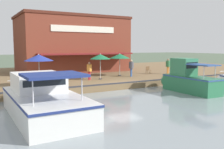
{
  "coord_description": "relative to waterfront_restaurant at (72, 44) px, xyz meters",
  "views": [
    {
      "loc": [
        17.52,
        -11.29,
        3.67
      ],
      "look_at": [
        -1.0,
        -0.67,
        1.3
      ],
      "focal_mm": 40.0,
      "sensor_mm": 36.0,
      "label": 1
    }
  ],
  "objects": [
    {
      "name": "ground_plane",
      "position": [
        13.15,
        -0.29,
        -4.03
      ],
      "size": [
        220.0,
        220.0,
        0.0
      ],
      "primitive_type": "plane",
      "color": "#4C5B47"
    },
    {
      "name": "quay_deck",
      "position": [
        2.15,
        -0.29,
        -3.73
      ],
      "size": [
        22.0,
        56.0,
        0.6
      ],
      "primitive_type": "cube",
      "color": "brown",
      "rests_on": "ground"
    },
    {
      "name": "quay_edge_fender",
      "position": [
        13.05,
        -0.29,
        -3.38
      ],
      "size": [
        0.2,
        50.4,
        0.1
      ],
      "primitive_type": "cube",
      "color": "#2D2D33",
      "rests_on": "quay_deck"
    },
    {
      "name": "waterfront_restaurant",
      "position": [
        0.0,
        0.0,
        0.0
      ],
      "size": [
        10.06,
        13.16,
        6.86
      ],
      "color": "brown",
      "rests_on": "quay_deck"
    },
    {
      "name": "patio_umbrella_back_row",
      "position": [
        10.81,
        -6.83,
        -1.21
      ],
      "size": [
        2.26,
        2.26,
        2.51
      ],
      "color": "#B7B7B7",
      "rests_on": "quay_deck"
    },
    {
      "name": "patio_umbrella_far_corner",
      "position": [
        9.66,
        -0.81,
        -1.28
      ],
      "size": [
        1.98,
        1.98,
        2.43
      ],
      "color": "#B7B7B7",
      "rests_on": "quay_deck"
    },
    {
      "name": "patio_umbrella_by_entrance",
      "position": [
        7.98,
        2.39,
        -1.33
      ],
      "size": [
        2.22,
        2.22,
        2.38
      ],
      "color": "#B7B7B7",
      "rests_on": "quay_deck"
    },
    {
      "name": "cafe_chair_far_corner_seat",
      "position": [
        8.08,
        6.16,
        -2.95
      ],
      "size": [
        0.52,
        0.52,
        0.85
      ],
      "color": "brown",
      "rests_on": "quay_deck"
    },
    {
      "name": "person_near_entrance",
      "position": [
        9.3,
        8.02,
        -2.34
      ],
      "size": [
        0.49,
        0.49,
        1.73
      ],
      "color": "orange",
      "rests_on": "quay_deck"
    },
    {
      "name": "person_at_quay_edge",
      "position": [
        9.65,
        -1.96,
        -2.39
      ],
      "size": [
        0.47,
        0.47,
        1.66
      ],
      "color": "#B23338",
      "rests_on": "quay_deck"
    },
    {
      "name": "person_mid_patio",
      "position": [
        9.29,
        2.99,
        -2.33
      ],
      "size": [
        0.5,
        0.5,
        1.75
      ],
      "color": "#2D5193",
      "rests_on": "quay_deck"
    },
    {
      "name": "motorboat_second_along",
      "position": [
        16.27,
        3.56,
        -3.02
      ],
      "size": [
        5.69,
        1.86,
        2.67
      ],
      "color": "#287047",
      "rests_on": "river_water"
    },
    {
      "name": "motorboat_nearest_quay",
      "position": [
        17.17,
        -8.34,
        -3.14
      ],
      "size": [
        8.45,
        3.17,
        2.39
      ],
      "color": "silver",
      "rests_on": "river_water"
    },
    {
      "name": "tree_upstream_bank",
      "position": [
        -5.93,
        -0.59,
        1.27
      ],
      "size": [
        3.77,
        3.59,
        6.61
      ],
      "color": "brown",
      "rests_on": "quay_deck"
    }
  ]
}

